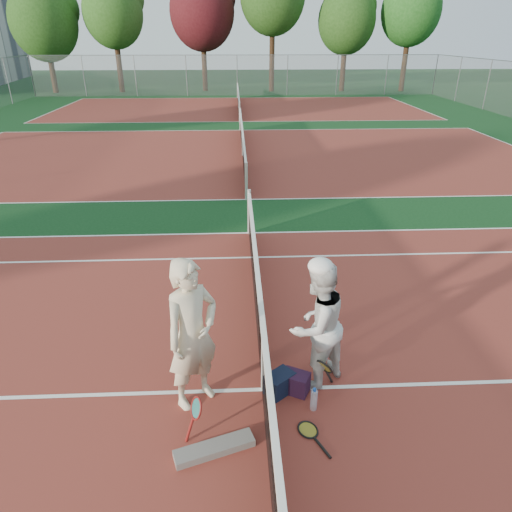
# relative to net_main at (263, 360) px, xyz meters

# --- Properties ---
(ground) EXTENTS (130.00, 130.00, 0.00)m
(ground) POSITION_rel_net_main_xyz_m (0.00, 0.00, -0.51)
(ground) COLOR black
(ground) RESTS_ON ground
(court_main) EXTENTS (23.77, 10.97, 0.01)m
(court_main) POSITION_rel_net_main_xyz_m (0.00, 0.00, -0.51)
(court_main) COLOR maroon
(court_main) RESTS_ON ground
(court_far_a) EXTENTS (23.77, 10.97, 0.01)m
(court_far_a) POSITION_rel_net_main_xyz_m (0.00, 13.50, -0.51)
(court_far_a) COLOR maroon
(court_far_a) RESTS_ON ground
(court_far_b) EXTENTS (23.77, 10.97, 0.01)m
(court_far_b) POSITION_rel_net_main_xyz_m (0.00, 27.00, -0.51)
(court_far_b) COLOR maroon
(court_far_b) RESTS_ON ground
(net_main) EXTENTS (0.10, 10.98, 1.02)m
(net_main) POSITION_rel_net_main_xyz_m (0.00, 0.00, 0.00)
(net_main) COLOR black
(net_main) RESTS_ON ground
(net_far_a) EXTENTS (0.10, 10.98, 1.02)m
(net_far_a) POSITION_rel_net_main_xyz_m (0.00, 13.50, 0.00)
(net_far_a) COLOR black
(net_far_a) RESTS_ON ground
(net_far_b) EXTENTS (0.10, 10.98, 1.02)m
(net_far_b) POSITION_rel_net_main_xyz_m (0.00, 27.00, 0.00)
(net_far_b) COLOR black
(net_far_b) RESTS_ON ground
(fence_back) EXTENTS (32.00, 0.06, 3.00)m
(fence_back) POSITION_rel_net_main_xyz_m (0.00, 34.00, 0.99)
(fence_back) COLOR slate
(fence_back) RESTS_ON ground
(player_a) EXTENTS (0.88, 0.86, 2.05)m
(player_a) POSITION_rel_net_main_xyz_m (-0.89, -0.12, 0.51)
(player_a) COLOR beige
(player_a) RESTS_ON ground
(player_b) EXTENTS (1.12, 1.08, 1.82)m
(player_b) POSITION_rel_net_main_xyz_m (0.72, 0.18, 0.40)
(player_b) COLOR silver
(player_b) RESTS_ON ground
(racket_red) EXTENTS (0.32, 0.34, 0.58)m
(racket_red) POSITION_rel_net_main_xyz_m (-0.83, -0.76, -0.22)
(racket_red) COLOR maroon
(racket_red) RESTS_ON ground
(racket_black_held) EXTENTS (0.42, 0.42, 0.53)m
(racket_black_held) POSITION_rel_net_main_xyz_m (0.80, -0.06, -0.24)
(racket_black_held) COLOR black
(racket_black_held) RESTS_ON ground
(racket_spare) EXTENTS (0.50, 0.66, 0.03)m
(racket_spare) POSITION_rel_net_main_xyz_m (0.51, -0.74, -0.49)
(racket_spare) COLOR black
(racket_spare) RESTS_ON ground
(sports_bag_navy) EXTENTS (0.46, 0.44, 0.30)m
(sports_bag_navy) POSITION_rel_net_main_xyz_m (0.22, -0.05, -0.36)
(sports_bag_navy) COLOR black
(sports_bag_navy) RESTS_ON ground
(sports_bag_purple) EXTENTS (0.43, 0.38, 0.29)m
(sports_bag_purple) POSITION_rel_net_main_xyz_m (0.43, -0.04, -0.36)
(sports_bag_purple) COLOR black
(sports_bag_purple) RESTS_ON ground
(net_cover_canvas) EXTENTS (0.96, 0.51, 0.10)m
(net_cover_canvas) POSITION_rel_net_main_xyz_m (-0.62, -1.00, -0.46)
(net_cover_canvas) COLOR #655F5B
(net_cover_canvas) RESTS_ON ground
(water_bottle) EXTENTS (0.09, 0.09, 0.30)m
(water_bottle) POSITION_rel_net_main_xyz_m (0.63, -0.39, -0.36)
(water_bottle) COLOR #C9E1FF
(water_bottle) RESTS_ON ground
(tree_back_0) EXTENTS (5.24, 5.24, 8.37)m
(tree_back_0) POSITION_rel_net_main_xyz_m (-15.33, 36.74, 4.83)
(tree_back_0) COLOR #382314
(tree_back_0) RESTS_ON ground
(tree_back_1) EXTENTS (4.75, 4.75, 8.75)m
(tree_back_1) POSITION_rel_net_main_xyz_m (-9.84, 37.00, 5.48)
(tree_back_1) COLOR #382314
(tree_back_1) RESTS_ON ground
(tree_back_maroon) EXTENTS (5.32, 5.32, 9.20)m
(tree_back_maroon) POSITION_rel_net_main_xyz_m (-2.77, 37.76, 5.62)
(tree_back_maroon) COLOR #382314
(tree_back_maroon) RESTS_ON ground
(tree_back_4) EXTENTS (4.69, 4.69, 8.22)m
(tree_back_4) POSITION_rel_net_main_xyz_m (9.08, 36.88, 4.99)
(tree_back_4) COLOR #382314
(tree_back_4) RESTS_ON ground
(tree_back_5) EXTENTS (4.80, 4.80, 8.96)m
(tree_back_5) POSITION_rel_net_main_xyz_m (14.27, 36.65, 5.67)
(tree_back_5) COLOR #382314
(tree_back_5) RESTS_ON ground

